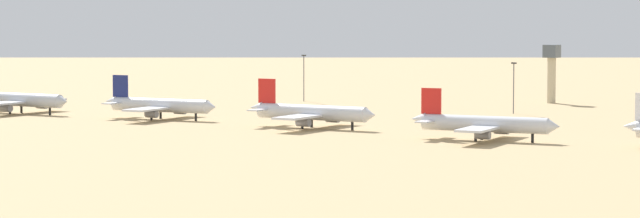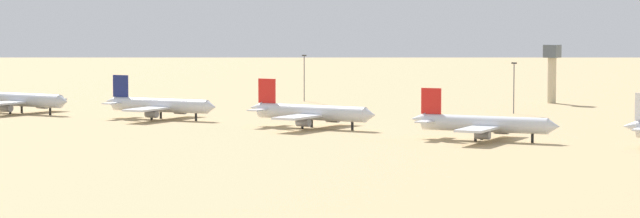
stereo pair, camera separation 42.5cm
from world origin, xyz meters
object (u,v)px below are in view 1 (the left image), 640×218
light_pole_mid (304,75)px  parked_jet_yellow_0 (18,100)px  parked_jet_navy_1 (159,105)px  parked_jet_red_2 (311,112)px  parked_jet_red_3 (483,124)px  control_tower (552,68)px  light_pole_west (514,84)px

light_pole_mid → parked_jet_yellow_0: bearing=-113.3°
parked_jet_navy_1 → light_pole_mid: size_ratio=2.34×
parked_jet_red_2 → parked_jet_red_3: 58.75m
parked_jet_navy_1 → light_pole_mid: bearing=89.3°
parked_jet_yellow_0 → parked_jet_red_3: (170.83, 0.56, -0.23)m
parked_jet_red_3 → control_tower: (-43.73, 145.28, 8.69)m
parked_jet_red_2 → parked_jet_navy_1: bearing=176.8°
parked_jet_navy_1 → parked_jet_red_2: (57.49, -0.39, 0.12)m
parked_jet_navy_1 → control_tower: control_tower is taller
light_pole_west → parked_jet_red_2: bearing=-106.7°
parked_jet_yellow_0 → light_pole_west: size_ratio=2.51×
parked_jet_red_2 → parked_jet_red_3: parked_jet_red_2 is taller
parked_jet_yellow_0 → light_pole_mid: bearing=64.3°
parked_jet_yellow_0 → parked_jet_red_2: (112.42, 6.84, -0.04)m
parked_jet_yellow_0 → parked_jet_navy_1: size_ratio=1.04×
parked_jet_yellow_0 → control_tower: size_ratio=1.97×
parked_jet_red_2 → light_pole_mid: light_pole_mid is taller
parked_jet_red_3 → control_tower: 151.97m
control_tower → parked_jet_red_3: bearing=-73.2°
parked_jet_yellow_0 → light_pole_mid: 112.82m
parked_jet_red_3 → light_pole_mid: size_ratio=2.30×
parked_jet_red_2 → light_pole_west: (25.06, 83.79, 5.17)m
parked_jet_navy_1 → parked_jet_red_3: bearing=-10.1°
parked_jet_red_3 → control_tower: bearing=98.6°
light_pole_west → parked_jet_red_3: bearing=-69.7°
light_pole_west → light_pole_mid: (-92.91, 12.86, 0.31)m
parked_jet_navy_1 → control_tower: size_ratio=1.91×
parked_jet_navy_1 → light_pole_west: size_ratio=2.42×
parked_jet_red_2 → light_pole_mid: bearing=122.3°
parked_jet_red_3 → light_pole_west: (-33.35, 90.08, 5.36)m
parked_jet_red_2 → parked_jet_red_3: (58.41, -6.28, -0.19)m
parked_jet_red_2 → parked_jet_red_3: size_ratio=1.04×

